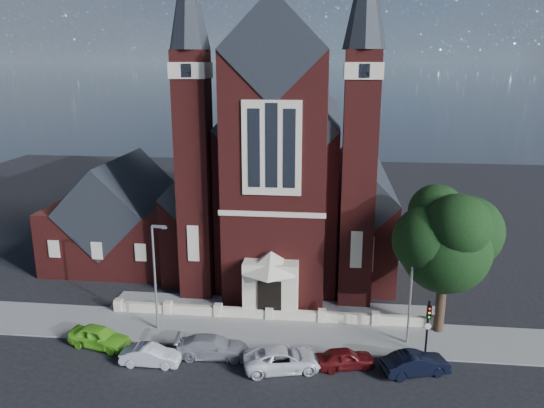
% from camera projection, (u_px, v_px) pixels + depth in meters
% --- Properties ---
extents(ground, '(120.00, 120.00, 0.00)m').
position_uv_depth(ground, '(280.00, 276.00, 48.79)').
color(ground, black).
rests_on(ground, ground).
extents(pavement_strip, '(60.00, 5.00, 0.12)m').
position_uv_depth(pavement_strip, '(266.00, 332.00, 38.71)').
color(pavement_strip, gray).
rests_on(pavement_strip, ground).
extents(forecourt_paving, '(26.00, 3.00, 0.14)m').
position_uv_depth(forecourt_paving, '(272.00, 308.00, 42.55)').
color(forecourt_paving, gray).
rests_on(forecourt_paving, ground).
extents(forecourt_wall, '(24.00, 0.40, 0.90)m').
position_uv_depth(forecourt_wall, '(270.00, 320.00, 40.63)').
color(forecourt_wall, beige).
rests_on(forecourt_wall, ground).
extents(church, '(20.01, 34.90, 29.20)m').
position_uv_depth(church, '(288.00, 172.00, 54.29)').
color(church, '#551916').
rests_on(church, ground).
extents(parish_hall, '(12.00, 12.20, 10.24)m').
position_uv_depth(parish_hall, '(122.00, 220.00, 52.36)').
color(parish_hall, '#551916').
rests_on(parish_hall, ground).
extents(street_tree, '(6.40, 6.60, 10.70)m').
position_uv_depth(street_tree, '(448.00, 243.00, 36.71)').
color(street_tree, black).
rests_on(street_tree, ground).
extents(street_lamp_left, '(1.16, 0.22, 8.09)m').
position_uv_depth(street_lamp_left, '(156.00, 272.00, 37.90)').
color(street_lamp_left, gray).
rests_on(street_lamp_left, ground).
extents(street_lamp_right, '(1.16, 0.22, 8.09)m').
position_uv_depth(street_lamp_right, '(413.00, 283.00, 35.95)').
color(street_lamp_right, gray).
rests_on(street_lamp_right, ground).
extents(traffic_signal, '(0.28, 0.42, 4.00)m').
position_uv_depth(traffic_signal, '(428.00, 322.00, 34.86)').
color(traffic_signal, black).
rests_on(traffic_signal, ground).
extents(car_lime_van, '(4.67, 2.67, 1.50)m').
position_uv_depth(car_lime_van, '(99.00, 337.00, 36.62)').
color(car_lime_van, '#74D42A').
rests_on(car_lime_van, ground).
extents(car_silver_a, '(3.91, 1.39, 1.28)m').
position_uv_depth(car_silver_a, '(151.00, 356.00, 34.46)').
color(car_silver_a, '#BABCC3').
rests_on(car_silver_a, ground).
extents(car_silver_b, '(5.01, 2.26, 1.42)m').
position_uv_depth(car_silver_b, '(213.00, 347.00, 35.38)').
color(car_silver_b, gray).
rests_on(car_silver_b, ground).
extents(car_white_suv, '(5.56, 3.54, 1.43)m').
position_uv_depth(car_white_suv, '(283.00, 359.00, 33.93)').
color(car_white_suv, white).
rests_on(car_white_suv, ground).
extents(car_dark_red, '(4.10, 2.46, 1.31)m').
position_uv_depth(car_dark_red, '(345.00, 358.00, 34.12)').
color(car_dark_red, '#530E0F').
rests_on(car_dark_red, ground).
extents(car_navy, '(4.56, 2.77, 1.42)m').
position_uv_depth(car_navy, '(416.00, 364.00, 33.41)').
color(car_navy, black).
rests_on(car_navy, ground).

